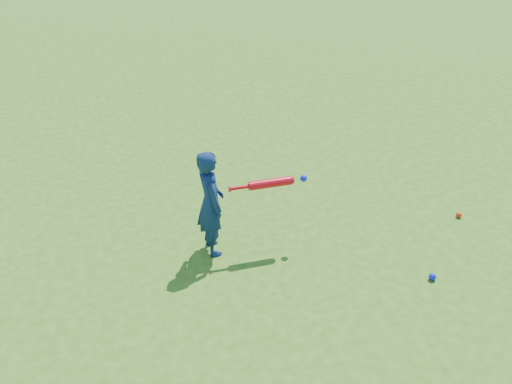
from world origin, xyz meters
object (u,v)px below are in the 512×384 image
at_px(child, 211,203).
at_px(bat_swing, 273,183).
at_px(ground_ball_red, 459,215).
at_px(ground_ball_blue, 432,277).

bearing_deg(child, bat_swing, -99.08).
distance_m(ground_ball_red, ground_ball_blue, 1.34).
bearing_deg(ground_ball_blue, ground_ball_red, 44.25).
bearing_deg(ground_ball_red, ground_ball_blue, -135.75).
height_order(ground_ball_red, ground_ball_blue, ground_ball_blue).
xyz_separation_m(ground_ball_blue, bat_swing, (-1.35, 1.12, 0.73)).
distance_m(child, ground_ball_blue, 2.41).
relative_size(child, ground_ball_red, 17.38).
xyz_separation_m(ground_ball_red, bat_swing, (-2.31, 0.19, 0.73)).
bearing_deg(ground_ball_blue, bat_swing, 140.37).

